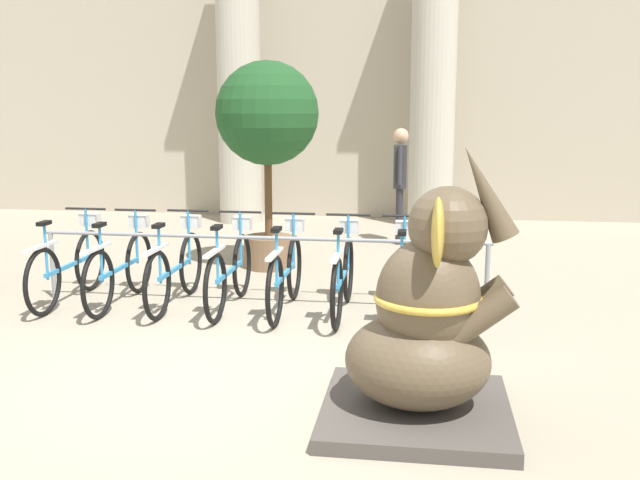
{
  "coord_description": "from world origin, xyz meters",
  "views": [
    {
      "loc": [
        1.61,
        -5.29,
        2.1
      ],
      "look_at": [
        0.76,
        0.57,
        1.0
      ],
      "focal_mm": 40.0,
      "sensor_mm": 36.0,
      "label": 1
    }
  ],
  "objects_px": {
    "bicycle_0": "(69,265)",
    "bicycle_4": "(286,272)",
    "bicycle_3": "(230,270)",
    "person_pedestrian": "(400,174)",
    "bicycle_5": "(343,275)",
    "bicycle_6": "(402,277)",
    "bicycle_1": "(121,267)",
    "elephant_statue": "(426,328)",
    "bicycle_2": "(176,268)",
    "bicycle_7": "(463,277)",
    "potted_tree": "(267,124)"
  },
  "relations": [
    {
      "from": "bicycle_2",
      "to": "potted_tree",
      "type": "relative_size",
      "value": 0.65
    },
    {
      "from": "bicycle_3",
      "to": "person_pedestrian",
      "type": "distance_m",
      "value": 4.35
    },
    {
      "from": "bicycle_1",
      "to": "bicycle_2",
      "type": "relative_size",
      "value": 1.0
    },
    {
      "from": "bicycle_0",
      "to": "bicycle_2",
      "type": "height_order",
      "value": "same"
    },
    {
      "from": "bicycle_2",
      "to": "person_pedestrian",
      "type": "bearing_deg",
      "value": 60.38
    },
    {
      "from": "bicycle_6",
      "to": "bicycle_2",
      "type": "bearing_deg",
      "value": 178.54
    },
    {
      "from": "bicycle_1",
      "to": "bicycle_6",
      "type": "height_order",
      "value": "same"
    },
    {
      "from": "bicycle_1",
      "to": "bicycle_3",
      "type": "relative_size",
      "value": 1.0
    },
    {
      "from": "bicycle_1",
      "to": "elephant_statue",
      "type": "distance_m",
      "value": 4.1
    },
    {
      "from": "bicycle_6",
      "to": "potted_tree",
      "type": "distance_m",
      "value": 3.11
    },
    {
      "from": "bicycle_0",
      "to": "person_pedestrian",
      "type": "height_order",
      "value": "person_pedestrian"
    },
    {
      "from": "bicycle_4",
      "to": "bicycle_6",
      "type": "bearing_deg",
      "value": -0.68
    },
    {
      "from": "bicycle_5",
      "to": "bicycle_7",
      "type": "distance_m",
      "value": 1.21
    },
    {
      "from": "bicycle_3",
      "to": "person_pedestrian",
      "type": "height_order",
      "value": "person_pedestrian"
    },
    {
      "from": "bicycle_1",
      "to": "bicycle_4",
      "type": "bearing_deg",
      "value": -0.22
    },
    {
      "from": "bicycle_2",
      "to": "bicycle_4",
      "type": "bearing_deg",
      "value": -2.23
    },
    {
      "from": "bicycle_0",
      "to": "bicycle_2",
      "type": "relative_size",
      "value": 1.0
    },
    {
      "from": "bicycle_7",
      "to": "person_pedestrian",
      "type": "bearing_deg",
      "value": 101.06
    },
    {
      "from": "bicycle_2",
      "to": "bicycle_6",
      "type": "xyz_separation_m",
      "value": [
        2.42,
        -0.06,
        0.0
      ]
    },
    {
      "from": "bicycle_1",
      "to": "person_pedestrian",
      "type": "height_order",
      "value": "person_pedestrian"
    },
    {
      "from": "bicycle_1",
      "to": "elephant_statue",
      "type": "height_order",
      "value": "elephant_statue"
    },
    {
      "from": "elephant_statue",
      "to": "bicycle_2",
      "type": "bearing_deg",
      "value": 136.34
    },
    {
      "from": "bicycle_3",
      "to": "bicycle_6",
      "type": "xyz_separation_m",
      "value": [
        1.81,
        -0.04,
        0.0
      ]
    },
    {
      "from": "bicycle_2",
      "to": "elephant_statue",
      "type": "bearing_deg",
      "value": -43.66
    },
    {
      "from": "bicycle_4",
      "to": "potted_tree",
      "type": "distance_m",
      "value": 2.58
    },
    {
      "from": "bicycle_3",
      "to": "bicycle_4",
      "type": "relative_size",
      "value": 1.0
    },
    {
      "from": "bicycle_0",
      "to": "person_pedestrian",
      "type": "bearing_deg",
      "value": 48.99
    },
    {
      "from": "bicycle_3",
      "to": "bicycle_4",
      "type": "distance_m",
      "value": 0.61
    },
    {
      "from": "potted_tree",
      "to": "bicycle_0",
      "type": "bearing_deg",
      "value": -132.18
    },
    {
      "from": "bicycle_5",
      "to": "potted_tree",
      "type": "height_order",
      "value": "potted_tree"
    },
    {
      "from": "bicycle_5",
      "to": "bicycle_6",
      "type": "bearing_deg",
      "value": -0.06
    },
    {
      "from": "bicycle_1",
      "to": "bicycle_5",
      "type": "relative_size",
      "value": 1.0
    },
    {
      "from": "elephant_statue",
      "to": "person_pedestrian",
      "type": "xyz_separation_m",
      "value": [
        -0.4,
        6.48,
        0.44
      ]
    },
    {
      "from": "bicycle_4",
      "to": "bicycle_5",
      "type": "height_order",
      "value": "same"
    },
    {
      "from": "bicycle_6",
      "to": "bicycle_1",
      "type": "bearing_deg",
      "value": 179.6
    },
    {
      "from": "person_pedestrian",
      "to": "potted_tree",
      "type": "xyz_separation_m",
      "value": [
        -1.66,
        -1.99,
        0.81
      ]
    },
    {
      "from": "bicycle_0",
      "to": "bicycle_6",
      "type": "bearing_deg",
      "value": -0.63
    },
    {
      "from": "bicycle_5",
      "to": "bicycle_6",
      "type": "xyz_separation_m",
      "value": [
        0.6,
        -0.0,
        0.0
      ]
    },
    {
      "from": "bicycle_0",
      "to": "bicycle_1",
      "type": "relative_size",
      "value": 1.0
    },
    {
      "from": "bicycle_5",
      "to": "elephant_statue",
      "type": "distance_m",
      "value": 2.61
    },
    {
      "from": "person_pedestrian",
      "to": "bicycle_0",
      "type": "bearing_deg",
      "value": -131.01
    },
    {
      "from": "bicycle_0",
      "to": "bicycle_4",
      "type": "relative_size",
      "value": 1.0
    },
    {
      "from": "potted_tree",
      "to": "bicycle_5",
      "type": "bearing_deg",
      "value": -58.87
    },
    {
      "from": "bicycle_2",
      "to": "bicycle_5",
      "type": "distance_m",
      "value": 1.82
    },
    {
      "from": "elephant_statue",
      "to": "potted_tree",
      "type": "xyz_separation_m",
      "value": [
        -2.06,
        4.49,
        1.25
      ]
    },
    {
      "from": "bicycle_7",
      "to": "bicycle_3",
      "type": "bearing_deg",
      "value": -179.81
    },
    {
      "from": "bicycle_3",
      "to": "bicycle_7",
      "type": "distance_m",
      "value": 2.42
    },
    {
      "from": "bicycle_3",
      "to": "bicycle_2",
      "type": "bearing_deg",
      "value": 178.3
    },
    {
      "from": "bicycle_1",
      "to": "bicycle_7",
      "type": "relative_size",
      "value": 1.0
    },
    {
      "from": "bicycle_1",
      "to": "bicycle_3",
      "type": "height_order",
      "value": "same"
    }
  ]
}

